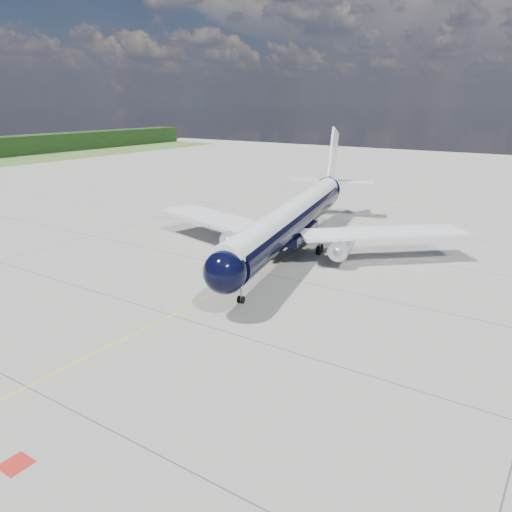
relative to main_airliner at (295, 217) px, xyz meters
The scene contains 4 objects.
ground 6.94m from the main_airliner, 81.45° to the right, with size 320.00×320.00×0.00m, color gray.
taxiway_centerline 11.08m from the main_airliner, 85.72° to the right, with size 0.16×160.00×0.01m, color #E0BB0B.
red_marking 45.85m from the main_airliner, 80.47° to the right, with size 1.60×1.60×0.01m, color maroon.
main_airliner is the anchor object (origin of this frame).
Camera 1 is at (30.92, -21.85, 19.51)m, focal length 35.00 mm.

